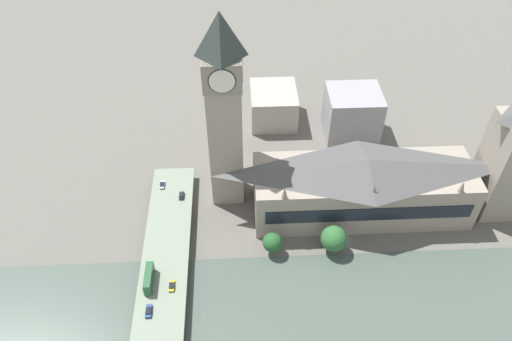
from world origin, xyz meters
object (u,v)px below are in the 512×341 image
at_px(double_decker_bus_lead, 149,278).
at_px(road_bridge, 159,326).
at_px(car_southbound_lead, 172,286).
at_px(clock_tower, 224,109).
at_px(car_northbound_mid, 182,196).
at_px(parliament_hall, 363,186).
at_px(car_northbound_lead, 162,185).
at_px(car_northbound_tail, 149,311).

bearing_deg(double_decker_bus_lead, road_bridge, -164.88).
bearing_deg(road_bridge, car_southbound_lead, -13.67).
relative_size(clock_tower, car_northbound_mid, 19.37).
xyz_separation_m(car_northbound_mid, car_southbound_lead, (-41.55, 0.78, 0.01)).
bearing_deg(parliament_hall, road_bridge, 123.85).
bearing_deg(parliament_hall, car_northbound_lead, 81.32).
xyz_separation_m(parliament_hall, double_decker_bus_lead, (-33.98, 78.06, -5.47)).
distance_m(double_decker_bus_lead, car_northbound_lead, 45.94).
bearing_deg(car_northbound_mid, car_southbound_lead, 178.93).
relative_size(clock_tower, road_bridge, 0.55).
bearing_deg(car_northbound_lead, car_northbound_mid, -128.03).
bearing_deg(car_northbound_mid, car_northbound_lead, 51.97).
bearing_deg(clock_tower, double_decker_bus_lead, 149.71).
xyz_separation_m(double_decker_bus_lead, car_northbound_tail, (-11.20, -0.85, -2.02)).
relative_size(parliament_hall, car_northbound_lead, 18.99).
relative_size(clock_tower, car_southbound_lead, 18.26).
bearing_deg(double_decker_bus_lead, parliament_hall, -66.48).
relative_size(clock_tower, car_northbound_tail, 16.91).
xyz_separation_m(clock_tower, car_southbound_lead, (-47.66, 19.15, -37.13)).
distance_m(car_northbound_lead, car_northbound_mid, 10.39).
distance_m(car_northbound_tail, car_southbound_lead, 11.29).
bearing_deg(car_southbound_lead, road_bridge, 166.33).
xyz_separation_m(parliament_hall, clock_tower, (11.62, 51.43, 29.58)).
bearing_deg(parliament_hall, car_southbound_lead, 117.05).
height_order(road_bridge, car_northbound_mid, car_northbound_mid).
relative_size(road_bridge, car_northbound_tail, 30.55).
distance_m(car_northbound_mid, car_southbound_lead, 41.56).
bearing_deg(road_bridge, car_northbound_tail, 37.62).
height_order(car_northbound_mid, car_southbound_lead, car_southbound_lead).
bearing_deg(double_decker_bus_lead, car_northbound_lead, -0.09).
height_order(clock_tower, road_bridge, clock_tower).
bearing_deg(car_northbound_lead, car_southbound_lead, -171.22).
xyz_separation_m(road_bridge, car_northbound_mid, (55.04, -4.06, 1.61)).
bearing_deg(car_northbound_tail, double_decker_bus_lead, 4.32).
xyz_separation_m(double_decker_bus_lead, car_northbound_lead, (45.89, -0.08, -2.07)).
xyz_separation_m(clock_tower, double_decker_bus_lead, (-45.60, 26.63, -35.05)).
distance_m(clock_tower, road_bridge, 75.79).
distance_m(clock_tower, car_northbound_lead, 45.64).
distance_m(road_bridge, car_northbound_lead, 61.61).
xyz_separation_m(road_bridge, double_decker_bus_lead, (15.56, 4.20, 3.69)).
relative_size(car_northbound_lead, car_southbound_lead, 1.00).
distance_m(road_bridge, car_northbound_tail, 5.75).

